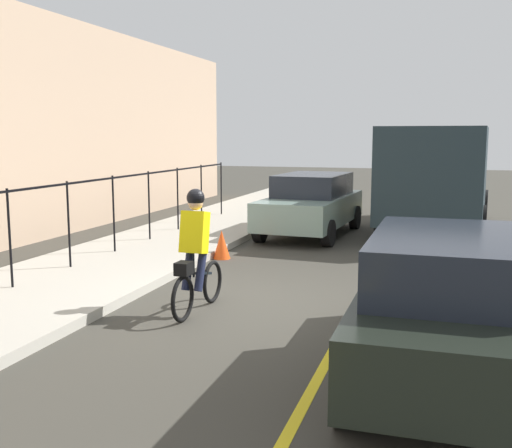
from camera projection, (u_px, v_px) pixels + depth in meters
name	position (u px, v px, depth m)	size (l,w,h in m)	color
ground_plane	(247.00, 305.00, 9.34)	(80.00, 80.00, 0.00)	#3C3932
lane_line_centre	(352.00, 314.00, 8.87)	(36.00, 0.12, 0.01)	yellow
sidewalk	(57.00, 285.00, 10.33)	(40.00, 3.20, 0.15)	#ACA79A
iron_fence	(68.00, 205.00, 11.21)	(16.09, 0.04, 1.60)	black
cyclist_lead	(195.00, 252.00, 8.81)	(1.71, 0.37, 1.83)	black
patrol_sedan	(450.00, 302.00, 6.47)	(4.41, 1.94, 1.58)	black
parked_sedan_rear	(312.00, 203.00, 15.86)	(4.51, 2.15, 1.58)	gray
box_truck_background	(438.00, 174.00, 16.32)	(6.85, 2.89, 2.78)	#1F2D33
traffic_cone_near	(222.00, 244.00, 12.84)	(0.36, 0.36, 0.60)	#FD4E16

